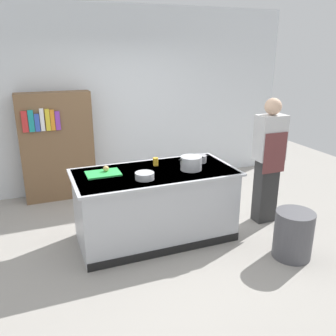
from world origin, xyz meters
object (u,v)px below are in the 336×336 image
person_chef (268,158)px  bookshelf (57,147)px  stock_pot (191,163)px  mixing_bowl (145,176)px  juice_cup (156,162)px  sauce_pan (200,159)px  trash_bin (293,235)px  onion (106,169)px

person_chef → bookshelf: 3.19m
stock_pot → person_chef: bearing=0.2°
stock_pot → mixing_bowl: 0.65m
mixing_bowl → juice_cup: (0.29, 0.43, 0.01)m
bookshelf → mixing_bowl: bearing=-68.7°
stock_pot → mixing_bowl: (-0.63, -0.11, -0.04)m
mixing_bowl → sauce_pan: bearing=21.5°
trash_bin → bookshelf: (-2.31, 2.80, 0.57)m
person_chef → bookshelf: bearing=69.2°
stock_pot → trash_bin: size_ratio=0.58×
stock_pot → person_chef: (1.15, 0.00, -0.07)m
onion → stock_pot: stock_pot is taller
stock_pot → trash_bin: stock_pot is taller
trash_bin → bookshelf: 3.67m
person_chef → trash_bin: bearing=179.6°
bookshelf → sauce_pan: bearing=-45.3°
onion → sauce_pan: size_ratio=0.29×
bookshelf → juice_cup: bearing=-55.9°
sauce_pan → mixing_bowl: bearing=-158.5°
sauce_pan → person_chef: bearing=-13.9°
sauce_pan → bookshelf: 2.35m
sauce_pan → trash_bin: bearing=-59.7°
trash_bin → person_chef: person_chef is taller
onion → mixing_bowl: bearing=-45.6°
onion → mixing_bowl: 0.52m
person_chef → onion: bearing=98.8°
juice_cup → bookshelf: bearing=124.1°
onion → sauce_pan: (1.23, -0.03, -0.01)m
stock_pot → juice_cup: bearing=137.5°
juice_cup → trash_bin: juice_cup is taller
sauce_pan → juice_cup: (-0.58, 0.09, 0.00)m
mixing_bowl → bookshelf: (-0.78, 2.01, -0.09)m
stock_pot → sauce_pan: 0.33m
trash_bin → onion: bearing=148.5°
onion → person_chef: (2.15, -0.26, -0.04)m
juice_cup → trash_bin: 1.86m
sauce_pan → mixing_bowl: size_ratio=1.10×
onion → juice_cup: bearing=5.2°
stock_pot → bookshelf: size_ratio=0.19×
bookshelf → stock_pot: bearing=-53.2°
sauce_pan → person_chef: person_chef is taller
sauce_pan → bookshelf: bookshelf is taller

